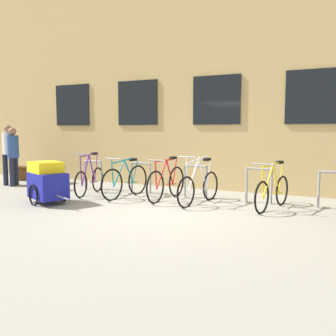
{
  "coord_description": "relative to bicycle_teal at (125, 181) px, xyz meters",
  "views": [
    {
      "loc": [
        3.16,
        -6.29,
        1.63
      ],
      "look_at": [
        -0.65,
        1.6,
        0.72
      ],
      "focal_mm": 39.79,
      "sensor_mm": 36.0,
      "label": 1
    }
  ],
  "objects": [
    {
      "name": "ground_plane",
      "position": [
        1.63,
        -1.26,
        -0.4
      ],
      "size": [
        42.0,
        42.0,
        0.0
      ],
      "primitive_type": "plane",
      "color": "gray"
    },
    {
      "name": "storefront_building",
      "position": [
        1.63,
        4.69,
        2.88
      ],
      "size": [
        28.0,
        5.54,
        6.55
      ],
      "color": "tan",
      "rests_on": "ground"
    },
    {
      "name": "bike_rack",
      "position": [
        1.56,
        0.64,
        0.09
      ],
      "size": [
        6.59,
        0.05,
        0.79
      ],
      "color": "gray",
      "rests_on": "ground"
    },
    {
      "name": "bicycle_teal",
      "position": [
        0.0,
        0.0,
        0.0
      ],
      "size": [
        0.44,
        1.73,
        0.99
      ],
      "color": "black",
      "rests_on": "ground"
    },
    {
      "name": "bicycle_white",
      "position": [
        1.88,
        0.03,
        -0.01
      ],
      "size": [
        0.46,
        1.72,
        1.09
      ],
      "color": "black",
      "rests_on": "ground"
    },
    {
      "name": "bicycle_yellow",
      "position": [
        3.44,
        0.19,
        -0.03
      ],
      "size": [
        0.52,
        1.68,
        0.99
      ],
      "color": "black",
      "rests_on": "ground"
    },
    {
      "name": "bicycle_red",
      "position": [
        1.03,
        0.16,
        0.0
      ],
      "size": [
        0.44,
        1.75,
        1.0
      ],
      "color": "black",
      "rests_on": "ground"
    },
    {
      "name": "bicycle_purple",
      "position": [
        -1.04,
        -0.04,
        -0.02
      ],
      "size": [
        0.48,
        1.58,
        1.07
      ],
      "color": "black",
      "rests_on": "ground"
    },
    {
      "name": "bike_trailer",
      "position": [
        -1.13,
        -1.41,
        0.09
      ],
      "size": [
        1.46,
        0.91,
        0.94
      ],
      "color": "navy",
      "rests_on": "ground"
    },
    {
      "name": "wooden_bench",
      "position": [
        -3.89,
        1.08,
        -0.03
      ],
      "size": [
        1.82,
        0.4,
        0.49
      ],
      "color": "brown",
      "rests_on": "ground"
    },
    {
      "name": "person_by_bench",
      "position": [
        -3.87,
        0.12,
        0.57
      ],
      "size": [
        0.32,
        0.35,
        1.68
      ],
      "color": "#1E2338",
      "rests_on": "ground"
    },
    {
      "name": "person_browsing",
      "position": [
        -4.1,
        0.17,
        0.62
      ],
      "size": [
        0.32,
        0.33,
        1.76
      ],
      "color": "#1E2338",
      "rests_on": "ground"
    },
    {
      "name": "backpack",
      "position": [
        -2.32,
        0.03,
        -0.18
      ],
      "size": [
        0.34,
        0.29,
        0.44
      ],
      "primitive_type": "cube",
      "rotation": [
        0.0,
        0.0,
        0.4
      ],
      "color": "#1E4C1E",
      "rests_on": "ground"
    }
  ]
}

